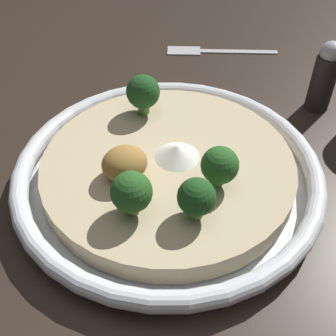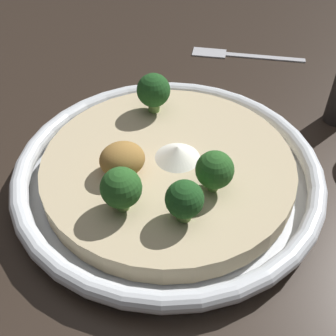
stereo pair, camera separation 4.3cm
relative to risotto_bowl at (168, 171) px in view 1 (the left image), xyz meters
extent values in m
plane|color=#2D231C|center=(0.00, 0.00, -0.02)|extent=(6.00, 6.00, 0.00)
cylinder|color=silver|center=(0.00, 0.00, -0.01)|extent=(0.30, 0.30, 0.01)
torus|color=silver|center=(0.00, 0.00, 0.00)|extent=(0.32, 0.32, 0.02)
cylinder|color=#CCB78E|center=(0.00, 0.00, 0.00)|extent=(0.26, 0.26, 0.02)
cone|color=white|center=(-0.01, 0.00, 0.02)|extent=(0.05, 0.05, 0.01)
ellipsoid|color=#A37538|center=(0.05, 0.00, 0.03)|extent=(0.04, 0.04, 0.03)
cylinder|color=#668E47|center=(-0.01, -0.09, 0.03)|extent=(0.02, 0.02, 0.02)
sphere|color=#1E4C1E|center=(-0.01, -0.09, 0.04)|extent=(0.04, 0.04, 0.04)
cylinder|color=#668E47|center=(0.06, 0.05, 0.02)|extent=(0.01, 0.01, 0.02)
sphere|color=#285B23|center=(0.06, 0.05, 0.04)|extent=(0.04, 0.04, 0.04)
cylinder|color=#668E47|center=(0.01, 0.08, 0.02)|extent=(0.02, 0.02, 0.02)
sphere|color=#1E4C1E|center=(0.01, 0.08, 0.04)|extent=(0.03, 0.03, 0.03)
cylinder|color=#668E47|center=(-0.03, 0.05, 0.02)|extent=(0.01, 0.01, 0.02)
sphere|color=#285B23|center=(-0.03, 0.05, 0.04)|extent=(0.04, 0.04, 0.04)
cube|color=#B7B7BC|center=(-0.23, -0.20, -0.01)|extent=(0.11, 0.07, 0.00)
cube|color=#B7B7BC|center=(-0.16, -0.24, -0.01)|extent=(0.06, 0.05, 0.00)
cylinder|color=black|center=(-0.23, -0.03, 0.02)|extent=(0.03, 0.03, 0.07)
sphere|color=#B2B2B7|center=(-0.23, -0.03, 0.06)|extent=(0.03, 0.03, 0.03)
camera|label=1|loc=(0.15, 0.28, 0.30)|focal=45.00mm
camera|label=2|loc=(0.11, 0.29, 0.30)|focal=45.00mm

